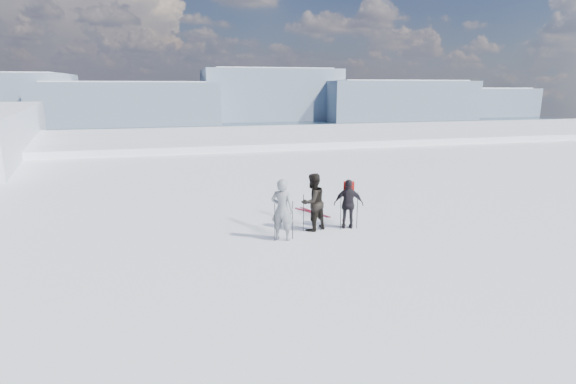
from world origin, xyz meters
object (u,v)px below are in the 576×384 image
(skier_dark, at_px, (313,202))
(skier_grey, at_px, (282,210))
(skier_pack, at_px, (349,204))
(skis_loose, at_px, (313,212))

(skier_dark, bearing_deg, skier_grey, 3.76)
(skier_grey, height_order, skier_pack, skier_grey)
(skier_grey, distance_m, skier_pack, 2.49)
(skier_dark, xyz_separation_m, skis_loose, (0.66, 1.98, -0.94))
(skier_grey, distance_m, skier_dark, 1.37)
(skier_pack, bearing_deg, skis_loose, -54.63)
(skier_grey, height_order, skis_loose, skier_grey)
(skis_loose, bearing_deg, skier_grey, -124.95)
(skier_grey, height_order, skier_dark, skier_grey)
(skier_dark, relative_size, skier_pack, 1.15)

